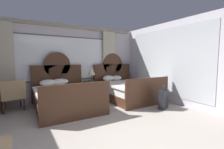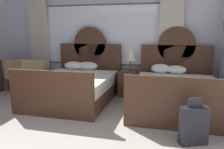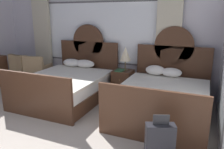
{
  "view_description": "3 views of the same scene",
  "coord_description": "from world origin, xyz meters",
  "views": [
    {
      "loc": [
        -1.43,
        -1.72,
        1.44
      ],
      "look_at": [
        1.22,
        2.77,
        0.95
      ],
      "focal_mm": 25.51,
      "sensor_mm": 36.0,
      "label": 1
    },
    {
      "loc": [
        1.84,
        -1.76,
        1.6
      ],
      "look_at": [
        0.77,
        2.34,
        0.78
      ],
      "focal_mm": 36.45,
      "sensor_mm": 36.0,
      "label": 2
    },
    {
      "loc": [
        2.65,
        -1.22,
        1.94
      ],
      "look_at": [
        1.1,
        2.39,
        0.89
      ],
      "focal_mm": 35.71,
      "sensor_mm": 36.0,
      "label": 3
    }
  ],
  "objects": [
    {
      "name": "wall_back_window",
      "position": [
        0.0,
        4.12,
        1.41
      ],
      "size": [
        5.92,
        0.22,
        2.7
      ],
      "color": "silver",
      "rests_on": "ground_plane"
    },
    {
      "name": "bed_near_window",
      "position": [
        -0.28,
        2.97,
        0.35
      ],
      "size": [
        1.69,
        2.19,
        1.7
      ],
      "color": "#472B1C",
      "rests_on": "ground_plane"
    },
    {
      "name": "bed_near_mirror",
      "position": [
        1.95,
        2.97,
        0.35
      ],
      "size": [
        1.69,
        2.19,
        1.7
      ],
      "color": "#472B1C",
      "rests_on": "ground_plane"
    },
    {
      "name": "nightstand_between_beds",
      "position": [
        0.84,
        3.67,
        0.32
      ],
      "size": [
        0.45,
        0.47,
        0.65
      ],
      "color": "#472B1C",
      "rests_on": "ground_plane"
    },
    {
      "name": "table_lamp_on_nightstand",
      "position": [
        0.88,
        3.7,
        1.04
      ],
      "size": [
        0.27,
        0.27,
        0.57
      ],
      "color": "brown",
      "rests_on": "nightstand_between_beds"
    },
    {
      "name": "book_on_nightstand",
      "position": [
        0.79,
        3.58,
        0.66
      ],
      "size": [
        0.18,
        0.26,
        0.03
      ],
      "color": "#285133",
      "rests_on": "nightstand_between_beds"
    },
    {
      "name": "armchair_by_window_left",
      "position": [
        -1.61,
        3.45,
        0.49
      ],
      "size": [
        0.68,
        0.68,
        0.88
      ],
      "color": "tan",
      "rests_on": "ground_plane"
    },
    {
      "name": "armchair_by_window_centre",
      "position": [
        -2.11,
        3.45,
        0.49
      ],
      "size": [
        0.64,
        0.64,
        0.88
      ],
      "color": "tan",
      "rests_on": "ground_plane"
    },
    {
      "name": "armchair_by_window_right",
      "position": [
        -2.13,
        3.45,
        0.49
      ],
      "size": [
        0.7,
        0.7,
        0.88
      ],
      "color": "tan",
      "rests_on": "ground_plane"
    },
    {
      "name": "suitcase_on_floor",
      "position": [
        2.2,
        1.46,
        0.28
      ],
      "size": [
        0.42,
        0.3,
        0.69
      ],
      "color": "black",
      "rests_on": "ground_plane"
    }
  ]
}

